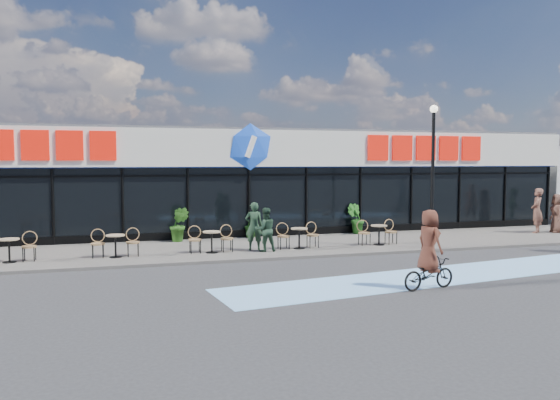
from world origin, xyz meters
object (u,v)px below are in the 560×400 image
at_px(potted_plant_mid, 252,224).
at_px(patron_left, 254,226).
at_px(patron_right, 265,230).
at_px(potted_plant_left, 179,224).
at_px(potted_plant_right, 356,219).
at_px(pedestrian_c, 537,211).
at_px(cyclist_a, 429,258).
at_px(lamp_post, 433,164).
at_px(pedestrian_a, 557,213).

distance_m(potted_plant_mid, patron_left, 3.12).
xyz_separation_m(patron_left, patron_right, (0.30, -0.43, -0.08)).
bearing_deg(potted_plant_mid, potted_plant_left, -175.16).
distance_m(potted_plant_mid, potted_plant_right, 4.60).
bearing_deg(potted_plant_left, pedestrian_c, -6.75).
height_order(potted_plant_left, pedestrian_c, pedestrian_c).
relative_size(potted_plant_right, patron_right, 0.85).
bearing_deg(potted_plant_left, cyclist_a, -60.93).
relative_size(lamp_post, patron_right, 3.34).
height_order(patron_left, pedestrian_c, pedestrian_c).
bearing_deg(cyclist_a, patron_left, 113.77).
height_order(potted_plant_left, patron_left, patron_left).
xyz_separation_m(potted_plant_left, pedestrian_a, (16.16, -1.94, 0.17)).
bearing_deg(potted_plant_mid, cyclist_a, -76.81).
distance_m(potted_plant_left, cyclist_a, 10.74).
bearing_deg(patron_right, lamp_post, 169.44).
distance_m(potted_plant_left, potted_plant_right, 7.56).
height_order(potted_plant_mid, potted_plant_right, potted_plant_right).
distance_m(potted_plant_right, patron_left, 6.05).
relative_size(lamp_post, potted_plant_left, 3.80).
bearing_deg(lamp_post, patron_right, 170.97).
xyz_separation_m(pedestrian_c, cyclist_a, (-10.00, -7.58, -0.27)).
bearing_deg(pedestrian_a, potted_plant_mid, -79.00).
relative_size(potted_plant_right, cyclist_a, 0.64).
height_order(lamp_post, pedestrian_c, lamp_post).
relative_size(patron_left, pedestrian_a, 1.00).
relative_size(potted_plant_mid, potted_plant_right, 0.84).
distance_m(pedestrian_a, cyclist_a, 13.24).
relative_size(lamp_post, cyclist_a, 2.53).
height_order(potted_plant_left, cyclist_a, cyclist_a).
distance_m(pedestrian_a, pedestrian_c, 0.96).
bearing_deg(pedestrian_a, pedestrian_c, -77.77).
relative_size(pedestrian_a, cyclist_a, 0.84).
relative_size(potted_plant_left, cyclist_a, 0.67).
relative_size(patron_right, cyclist_a, 0.76).
relative_size(patron_right, pedestrian_c, 0.78).
xyz_separation_m(potted_plant_left, potted_plant_right, (7.56, 0.22, -0.02)).
bearing_deg(potted_plant_mid, patron_left, -101.98).
bearing_deg(patron_right, potted_plant_mid, -97.29).
relative_size(potted_plant_left, patron_right, 0.88).
bearing_deg(patron_left, potted_plant_right, -136.34).
distance_m(lamp_post, patron_left, 6.75).
bearing_deg(patron_right, patron_left, -56.78).
bearing_deg(lamp_post, potted_plant_mid, 141.71).
height_order(patron_right, pedestrian_c, pedestrian_c).
distance_m(potted_plant_mid, pedestrian_a, 13.39).
bearing_deg(potted_plant_mid, pedestrian_a, -9.40).
bearing_deg(patron_right, pedestrian_c, -175.13).
distance_m(patron_left, cyclist_a, 7.21).
xyz_separation_m(potted_plant_mid, patron_right, (-0.35, -3.47, 0.22)).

